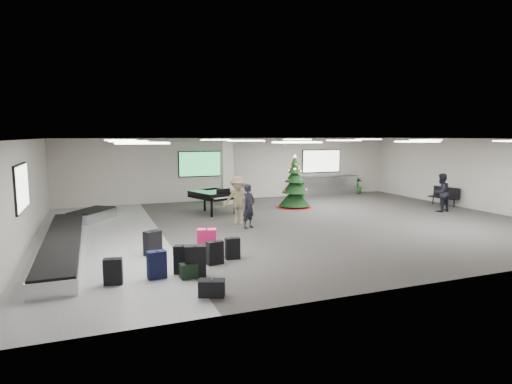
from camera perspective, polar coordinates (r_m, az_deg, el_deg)
name	(u,v)px	position (r m, az deg, el deg)	size (l,w,h in m)	color
ground	(296,224)	(16.28, 5.37, -4.28)	(18.00, 18.00, 0.00)	#383533
room_envelope	(280,162)	(16.41, 3.23, 4.06)	(18.02, 14.02, 3.21)	beige
baggage_carousel	(70,236)	(14.53, -23.51, -5.44)	(2.28, 9.71, 0.43)	silver
service_counter	(324,185)	(24.32, 9.00, 0.87)	(4.05, 0.65, 1.08)	silver
suitcase_0	(196,261)	(10.28, -8.07, -9.14)	(0.54, 0.38, 0.78)	black
suitcase_1	(183,260)	(10.57, -9.66, -8.88)	(0.50, 0.38, 0.72)	black
pink_suitcase	(207,243)	(11.80, -6.57, -6.82)	(0.57, 0.42, 0.82)	#E81E64
suitcase_3	(233,248)	(11.66, -3.15, -7.51)	(0.40, 0.24, 0.60)	black
navy_suitcase	(157,265)	(10.36, -13.09, -9.42)	(0.45, 0.29, 0.67)	black
suitcase_5	(113,272)	(10.22, -18.53, -10.03)	(0.43, 0.29, 0.62)	black
green_duffel	(192,271)	(10.29, -8.59, -10.31)	(0.54, 0.30, 0.37)	black
suitcase_7	(215,253)	(11.23, -5.50, -8.05)	(0.45, 0.29, 0.63)	black
suitcase_8	(153,243)	(12.34, -13.61, -6.63)	(0.54, 0.46, 0.71)	black
black_duffel	(212,288)	(9.13, -5.92, -12.62)	(0.61, 0.47, 0.37)	black
christmas_tree	(295,189)	(19.92, 5.16, 0.37)	(1.75, 1.75, 2.49)	maroon
grand_piano	(214,195)	(18.40, -5.56, -0.38)	(2.07, 2.35, 1.12)	black
bench	(445,195)	(22.33, 23.92, -0.39)	(0.73, 1.46, 0.89)	black
traveler_a	(249,206)	(15.37, -0.98, -1.91)	(0.58, 0.38, 1.60)	black
traveler_b	(238,200)	(16.08, -2.38, -1.09)	(1.18, 0.68, 1.82)	#837051
traveler_bench	(441,193)	(20.41, 23.46, -0.07)	(0.82, 0.64, 1.69)	black
potted_plant_left	(302,189)	(23.26, 6.10, 0.40)	(0.51, 0.41, 0.92)	#153912
potted_plant_right	(357,186)	(25.34, 13.36, 0.83)	(0.52, 0.52, 0.92)	#153912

